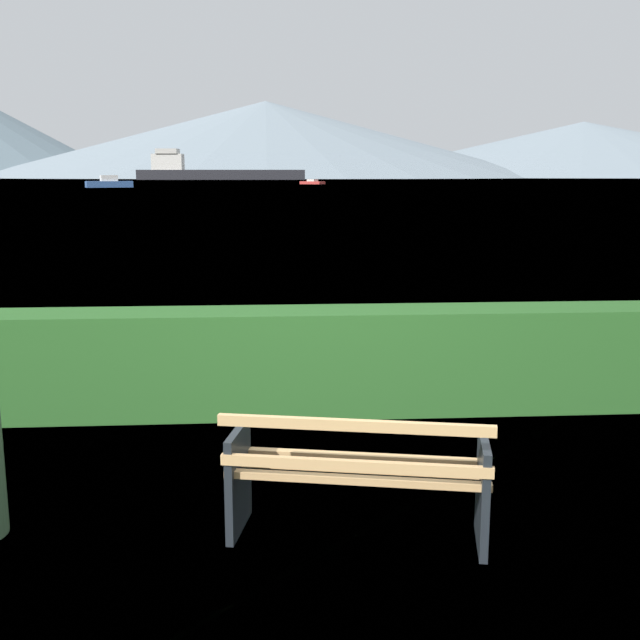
# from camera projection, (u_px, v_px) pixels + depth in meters

# --- Properties ---
(ground_plane) EXTENTS (1400.00, 1400.00, 0.00)m
(ground_plane) POSITION_uv_depth(u_px,v_px,m) (358.00, 535.00, 4.90)
(ground_plane) COLOR #567A38
(water_surface) EXTENTS (620.00, 620.00, 0.00)m
(water_surface) POSITION_uv_depth(u_px,v_px,m) (267.00, 180.00, 305.48)
(water_surface) COLOR slate
(water_surface) RESTS_ON ground_plane
(park_bench) EXTENTS (1.70, 0.89, 0.87)m
(park_bench) POSITION_uv_depth(u_px,v_px,m) (357.00, 476.00, 4.76)
(park_bench) COLOR tan
(park_bench) RESTS_ON ground_plane
(hedge_row) EXTENTS (10.48, 0.64, 1.00)m
(hedge_row) POSITION_uv_depth(u_px,v_px,m) (326.00, 361.00, 7.39)
(hedge_row) COLOR #285B23
(hedge_row) RESTS_ON ground_plane
(cargo_ship_large) EXTENTS (68.97, 12.43, 12.45)m
(cargo_ship_large) POSITION_uv_depth(u_px,v_px,m) (209.00, 171.00, 316.15)
(cargo_ship_large) COLOR #232328
(cargo_ship_large) RESTS_ON water_surface
(sailboat_mid) EXTENTS (8.22, 5.09, 2.09)m
(sailboat_mid) POSITION_uv_depth(u_px,v_px,m) (109.00, 183.00, 132.04)
(sailboat_mid) COLOR #335693
(sailboat_mid) RESTS_ON water_surface
(tender_far) EXTENTS (5.77, 5.54, 1.12)m
(tender_far) POSITION_uv_depth(u_px,v_px,m) (312.00, 182.00, 175.36)
(tender_far) COLOR #B2332D
(tender_far) RESTS_ON water_surface
(distant_hills) EXTENTS (861.17, 410.81, 88.84)m
(distant_hills) POSITION_uv_depth(u_px,v_px,m) (194.00, 132.00, 553.14)
(distant_hills) COLOR slate
(distant_hills) RESTS_ON ground_plane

